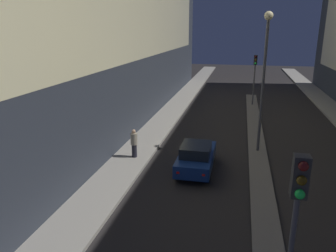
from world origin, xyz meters
TOP-DOWN VIEW (x-y plane):
  - median_strip at (0.00, 17.30)m, footprint 1.07×32.60m
  - traffic_light_near at (0.00, 2.88)m, footprint 0.32×0.42m
  - traffic_light_mid at (0.00, 28.56)m, footprint 0.32×0.42m
  - street_lamp at (0.00, 15.84)m, footprint 0.48×0.48m
  - car_left_lane at (-3.28, 12.39)m, footprint 1.73×4.06m
  - pedestrian_on_left_sidewalk at (-6.93, 13.12)m, footprint 0.39×0.39m

SIDE VIEW (x-z plane):
  - median_strip at x=0.00m, z-range 0.00..0.13m
  - car_left_lane at x=-3.28m, z-range 0.01..1.53m
  - pedestrian_on_left_sidewalk at x=-6.93m, z-range 0.20..1.84m
  - traffic_light_near at x=0.00m, z-range 1.22..5.93m
  - traffic_light_mid at x=0.00m, z-range 1.22..5.93m
  - street_lamp at x=0.00m, z-range 1.38..9.37m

